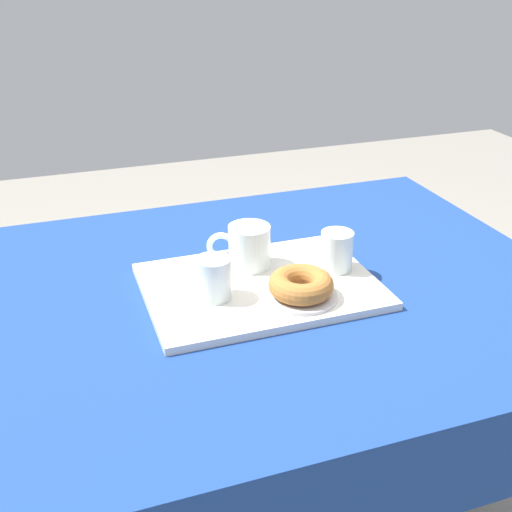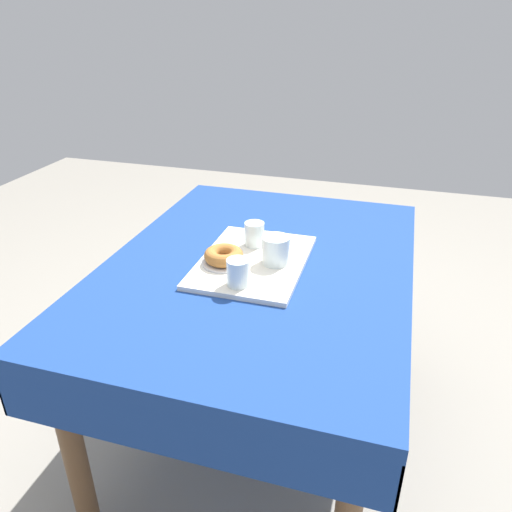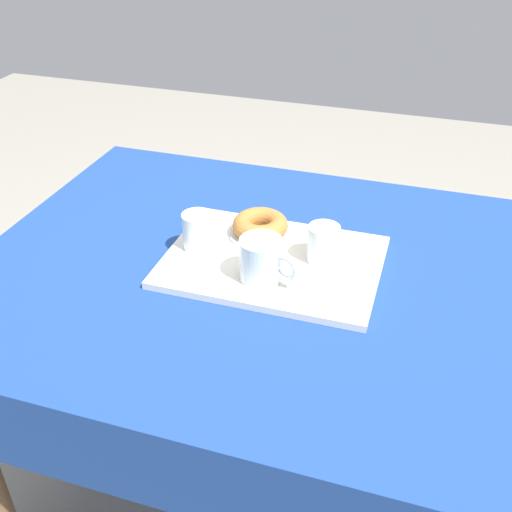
% 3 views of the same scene
% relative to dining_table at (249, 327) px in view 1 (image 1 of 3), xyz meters
% --- Properties ---
extents(dining_table, '(1.26, 0.93, 0.72)m').
position_rel_dining_table_xyz_m(dining_table, '(0.00, 0.00, 0.00)').
color(dining_table, navy).
rests_on(dining_table, ground).
extents(serving_tray, '(0.44, 0.32, 0.02)m').
position_rel_dining_table_xyz_m(serving_tray, '(-0.02, 0.01, 0.10)').
color(serving_tray, silver).
rests_on(serving_tray, dining_table).
extents(tea_mug_left, '(0.12, 0.08, 0.09)m').
position_rel_dining_table_xyz_m(tea_mug_left, '(-0.02, -0.06, 0.15)').
color(tea_mug_left, silver).
rests_on(tea_mug_left, serving_tray).
extents(water_glass_near, '(0.06, 0.06, 0.08)m').
position_rel_dining_table_xyz_m(water_glass_near, '(-0.18, 0.01, 0.14)').
color(water_glass_near, silver).
rests_on(water_glass_near, serving_tray).
extents(water_glass_far, '(0.06, 0.06, 0.08)m').
position_rel_dining_table_xyz_m(water_glass_far, '(0.08, 0.04, 0.14)').
color(water_glass_far, silver).
rests_on(water_glass_far, serving_tray).
extents(donut_plate_left, '(0.13, 0.13, 0.01)m').
position_rel_dining_table_xyz_m(donut_plate_left, '(-0.07, 0.09, 0.11)').
color(donut_plate_left, silver).
rests_on(donut_plate_left, serving_tray).
extents(sugar_donut_left, '(0.12, 0.12, 0.04)m').
position_rel_dining_table_xyz_m(sugar_donut_left, '(-0.07, 0.09, 0.13)').
color(sugar_donut_left, '#A3662D').
rests_on(sugar_donut_left, donut_plate_left).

